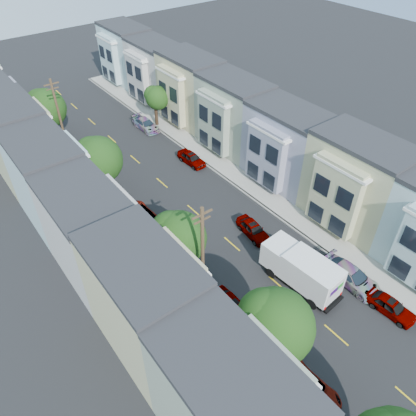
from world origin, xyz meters
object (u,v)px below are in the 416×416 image
tree_c (178,239)px  parked_left_b (309,387)px  tree_e (45,109)px  parked_left_d (144,218)px  tree_b (274,327)px  parked_right_c (192,158)px  parked_left_c (234,309)px  tree_d (98,161)px  utility_pole_near (203,262)px  parked_right_a (391,307)px  tree_far_r (157,98)px  utility_pole_far (61,123)px  parked_right_b (351,276)px  fedex_truck (301,269)px  lead_sedan (253,229)px  parked_right_d (146,124)px

tree_c → parked_left_b: (1.40, -12.76, -4.37)m
tree_e → parked_left_d: size_ratio=1.44×
tree_b → tree_c: 10.27m
parked_right_c → parked_left_c: bearing=-119.7°
tree_d → parked_left_c: bearing=-85.8°
utility_pole_near → parked_right_a: 15.14m
tree_far_r → utility_pole_far: bearing=-172.9°
tree_c → tree_e: 27.92m
tree_d → parked_left_b: (1.40, -26.57, -4.29)m
tree_d → parked_right_b: tree_d is taller
fedex_truck → parked_right_a: 7.23m
lead_sedan → parked_left_d: 10.49m
parked_right_a → parked_right_d: 36.78m
lead_sedan → parked_right_d: size_ratio=0.92×
tree_far_r → parked_right_c: (-1.99, -10.43, -3.11)m
tree_b → fedex_truck: tree_b is taller
parked_left_b → parked_right_a: parked_right_a is taller
utility_pole_near → parked_right_a: utility_pole_near is taller
utility_pole_far → parked_right_d: utility_pole_far is taller
tree_c → parked_right_c: (11.20, 14.04, -4.31)m
tree_far_r → parked_left_c: bearing=-111.7°
parked_left_d → lead_sedan: bearing=-49.7°
fedex_truck → utility_pole_near: bearing=154.9°
tree_e → parked_right_b: bearing=-72.9°
tree_b → parked_left_b: 5.77m
tree_e → parked_right_d: bearing=-17.0°
utility_pole_near → fedex_truck: (7.71, -2.90, -3.38)m
fedex_truck → parked_right_a: (3.49, -6.23, -1.12)m
tree_d → tree_e: tree_d is taller
parked_left_d → parked_right_c: parked_left_d is taller
tree_far_r → parked_left_b: 39.19m
tree_e → utility_pole_far: 5.08m
parked_right_a → parked_right_c: bearing=86.4°
parked_right_b → lead_sedan: bearing=103.6°
parked_left_c → parked_right_d: parked_left_c is taller
parked_left_b → parked_left_c: bearing=87.3°
tree_c → parked_left_b: tree_c is taller
tree_far_r → parked_left_b: bearing=-107.6°
tree_d → tree_far_r: tree_d is taller
parked_left_c → parked_right_d: bearing=71.7°
tree_far_r → utility_pole_far: utility_pole_far is taller
parked_right_d → fedex_truck: bearing=-99.1°
tree_c → parked_right_b: 14.72m
tree_far_r → utility_pole_near: 30.65m
utility_pole_far → parked_left_d: bearing=-84.5°
tree_c → tree_far_r: size_ratio=1.33×
parked_right_b → parked_right_d: parked_right_b is taller
utility_pole_far → fedex_truck: utility_pole_far is taller
tree_c → fedex_truck: size_ratio=1.08×
parked_right_c → parked_right_d: parked_right_c is taller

